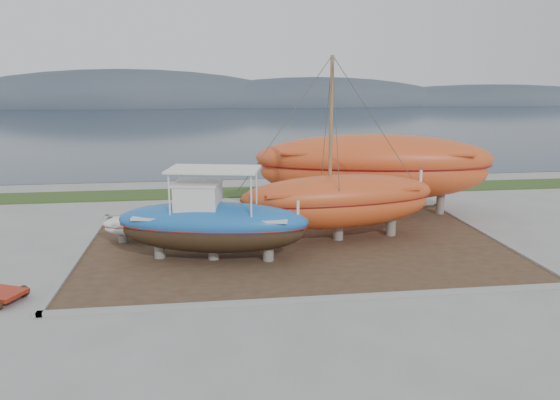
{
  "coord_description": "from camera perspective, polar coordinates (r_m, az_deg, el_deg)",
  "views": [
    {
      "loc": [
        -3.76,
        -18.75,
        7.34
      ],
      "look_at": [
        -0.7,
        4.0,
        2.09
      ],
      "focal_mm": 35.0,
      "sensor_mm": 36.0,
      "label": 1
    }
  ],
  "objects": [
    {
      "name": "mountain_ridge",
      "position": [
        143.98,
        -6.23,
        9.88
      ],
      "size": [
        200.0,
        36.0,
        20.0
      ],
      "primitive_type": null,
      "color": "#333D49",
      "rests_on": "ground"
    },
    {
      "name": "white_dinghy",
      "position": [
        25.31,
        -13.45,
        -2.76
      ],
      "size": [
        4.21,
        2.0,
        1.22
      ],
      "primitive_type": null,
      "rotation": [
        0.0,
        0.0,
        0.12
      ],
      "color": "silver",
      "rests_on": "dirt_patch"
    },
    {
      "name": "blue_caique",
      "position": [
        21.93,
        -7.07,
        -1.52
      ],
      "size": [
        8.06,
        3.97,
        3.73
      ],
      "primitive_type": null,
      "rotation": [
        0.0,
        0.0,
        -0.21
      ],
      "color": "#1D63B4",
      "rests_on": "dirt_patch"
    },
    {
      "name": "sea",
      "position": [
        89.13,
        -5.26,
        8.1
      ],
      "size": [
        260.0,
        100.0,
        0.04
      ],
      "primitive_type": null,
      "color": "#1C2938",
      "rests_on": "ground"
    },
    {
      "name": "ground",
      "position": [
        20.48,
        3.48,
        -8.14
      ],
      "size": [
        140.0,
        140.0,
        0.0
      ],
      "primitive_type": "plane",
      "color": "gray",
      "rests_on": "ground"
    },
    {
      "name": "orange_sailboat",
      "position": [
        24.16,
        6.32,
        5.14
      ],
      "size": [
        9.32,
        3.8,
        8.12
      ],
      "primitive_type": null,
      "rotation": [
        0.0,
        0.0,
        0.13
      ],
      "color": "#C5491E",
      "rests_on": "dirt_patch"
    },
    {
      "name": "curb_frame",
      "position": [
        24.17,
        1.66,
        -4.61
      ],
      "size": [
        18.6,
        12.6,
        0.15
      ],
      "primitive_type": null,
      "color": "gray",
      "rests_on": "ground"
    },
    {
      "name": "dirt_patch",
      "position": [
        24.18,
        1.66,
        -4.72
      ],
      "size": [
        18.0,
        12.0,
        0.06
      ],
      "primitive_type": "cube",
      "color": "#422D1E",
      "rests_on": "ground"
    },
    {
      "name": "grass_strip",
      "position": [
        35.22,
        -1.35,
        0.91
      ],
      "size": [
        44.0,
        3.0,
        0.08
      ],
      "primitive_type": "cube",
      "color": "#284219",
      "rests_on": "ground"
    },
    {
      "name": "orange_bare_hull",
      "position": [
        29.65,
        9.72,
        2.58
      ],
      "size": [
        13.12,
        6.04,
        4.14
      ],
      "primitive_type": null,
      "rotation": [
        0.0,
        0.0,
        -0.18
      ],
      "color": "#C5491E",
      "rests_on": "dirt_patch"
    }
  ]
}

